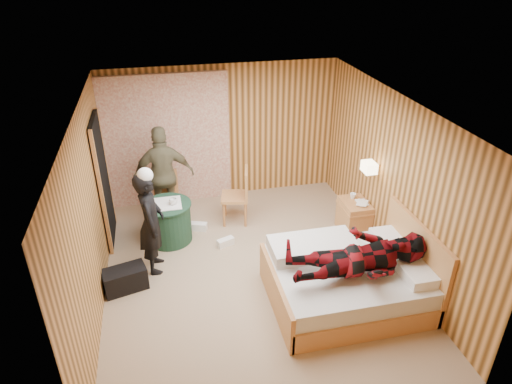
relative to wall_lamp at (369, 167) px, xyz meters
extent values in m
cube|color=tan|center=(-1.92, -0.45, -1.30)|extent=(4.20, 5.00, 0.01)
cube|color=silver|center=(-1.92, -0.45, 1.20)|extent=(4.20, 5.00, 0.01)
cube|color=#E29F56|center=(-1.92, 2.05, -0.05)|extent=(4.20, 0.02, 2.50)
cube|color=#E29F56|center=(-4.02, -0.45, -0.05)|extent=(0.02, 5.00, 2.50)
cube|color=#E29F56|center=(0.18, -0.45, -0.05)|extent=(0.02, 5.00, 2.50)
cube|color=white|center=(-2.92, 1.98, -0.10)|extent=(2.20, 0.08, 2.40)
cube|color=black|center=(-3.98, 0.95, -0.28)|extent=(0.06, 0.90, 2.05)
cylinder|color=gold|center=(0.08, 0.00, 0.00)|extent=(0.18, 0.04, 0.04)
cube|color=#FFE7B2|center=(0.00, 0.00, 0.00)|extent=(0.18, 0.24, 0.16)
cube|color=tan|center=(-0.82, -1.32, -1.15)|extent=(1.95, 1.56, 0.29)
cube|color=silver|center=(-0.82, -1.32, -0.88)|extent=(1.90, 1.50, 0.24)
cube|color=tan|center=(-1.80, -1.32, -1.03)|extent=(0.06, 1.56, 0.55)
cube|color=tan|center=(0.14, -1.32, -0.76)|extent=(0.06, 1.56, 1.07)
cube|color=white|center=(-0.06, -1.69, -0.69)|extent=(0.37, 0.54, 0.14)
cube|color=white|center=(-0.06, -0.95, -0.69)|extent=(0.37, 0.54, 0.14)
cube|color=silver|center=(-1.17, -0.88, -0.67)|extent=(1.17, 0.59, 0.18)
cube|color=tan|center=(-0.04, 0.22, -1.01)|extent=(0.41, 0.57, 0.57)
cube|color=tan|center=(-0.04, 0.22, -0.83)|extent=(0.44, 0.59, 0.03)
cylinder|color=#214931|center=(-3.06, 0.66, -0.97)|extent=(0.71, 0.71, 0.65)
cylinder|color=#214931|center=(-3.06, 0.66, -0.65)|extent=(0.77, 0.77, 0.03)
cube|color=white|center=(-3.06, 0.66, -0.63)|extent=(0.45, 0.45, 0.01)
cube|color=tan|center=(-3.06, 1.20, -0.85)|extent=(0.45, 0.45, 0.05)
cube|color=tan|center=(-3.04, 1.39, -0.60)|extent=(0.42, 0.07, 0.46)
cylinder|color=tan|center=(-3.24, 1.04, -1.08)|extent=(0.04, 0.04, 0.43)
cylinder|color=tan|center=(-2.87, 1.36, -1.08)|extent=(0.04, 0.04, 0.43)
cube|color=tan|center=(-1.91, 1.00, -0.82)|extent=(0.53, 0.53, 0.05)
cube|color=tan|center=(-1.71, 0.95, -0.55)|extent=(0.14, 0.45, 0.49)
cylinder|color=tan|center=(-2.05, 1.21, -1.07)|extent=(0.04, 0.04, 0.46)
cylinder|color=tan|center=(-1.77, 0.78, -1.07)|extent=(0.04, 0.04, 0.46)
cube|color=black|center=(-3.73, -0.44, -1.13)|extent=(0.65, 0.45, 0.33)
cube|color=white|center=(-2.58, 0.85, -1.23)|extent=(0.32, 0.21, 0.13)
cube|color=white|center=(-2.20, 0.29, -1.24)|extent=(0.30, 0.20, 0.12)
imported|color=black|center=(-3.30, -0.04, -0.52)|extent=(0.40, 0.59, 1.57)
imported|color=#696246|center=(-3.06, 1.30, -0.44)|extent=(1.02, 0.45, 1.72)
imported|color=maroon|center=(-0.77, -1.52, -0.33)|extent=(0.86, 0.67, 1.77)
imported|color=white|center=(-0.04, 0.17, -0.72)|extent=(0.18, 0.23, 0.02)
imported|color=white|center=(-0.04, 0.17, -0.70)|extent=(0.26, 0.28, 0.02)
imported|color=white|center=(-0.04, 0.35, -0.68)|extent=(0.13, 0.13, 0.09)
imported|color=white|center=(-2.96, 0.61, -0.57)|extent=(0.14, 0.14, 0.10)
camera|label=1|loc=(-3.05, -5.73, 2.94)|focal=32.00mm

